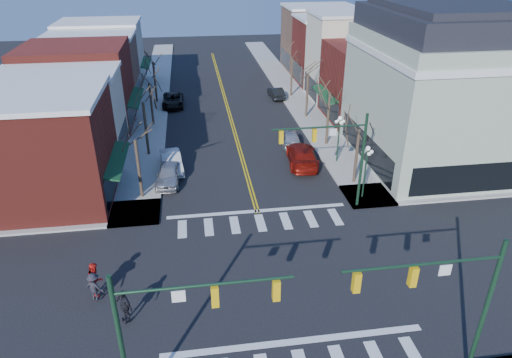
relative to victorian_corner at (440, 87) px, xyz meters
name	(u,v)px	position (x,y,z in m)	size (l,w,h in m)	color
ground	(277,281)	(-16.50, -14.50, -6.66)	(160.00, 160.00, 0.00)	black
sidewalk_left	(146,150)	(-25.25, 5.50, -6.58)	(3.50, 70.00, 0.15)	#9E9B93
sidewalk_right	(327,140)	(-7.75, 5.50, -6.58)	(3.50, 70.00, 0.15)	#9E9B93
bldg_left_brick_a	(36,151)	(-32.00, -2.75, -2.66)	(10.00, 8.50, 8.00)	maroon
bldg_left_stucco_a	(62,119)	(-32.00, 5.00, -2.91)	(10.00, 7.00, 7.50)	beige
bldg_left_brick_b	(79,88)	(-32.00, 13.00, -2.41)	(10.00, 9.00, 8.50)	maroon
bldg_left_tan	(93,71)	(-32.00, 21.25, -2.76)	(10.00, 7.50, 7.80)	#855F49
bldg_left_stucco_b	(103,56)	(-32.00, 29.00, -2.56)	(10.00, 8.00, 8.20)	beige
bldg_right_brick_a	(375,83)	(-1.00, 11.25, -2.66)	(10.00, 8.50, 8.00)	maroon
bldg_right_stucco	(352,58)	(-1.00, 19.00, -1.66)	(10.00, 7.00, 10.00)	beige
bldg_right_brick_b	(333,51)	(-1.00, 26.50, -2.41)	(10.00, 8.00, 8.50)	maroon
bldg_right_tan	(318,39)	(-1.00, 34.50, -2.16)	(10.00, 8.00, 9.00)	#855F49
victorian_corner	(440,87)	(0.00, 0.00, 0.00)	(12.25, 14.25, 13.30)	#A4B199
traffic_mast_near_left	(170,324)	(-22.05, -21.90, -1.95)	(6.60, 0.28, 7.20)	#14331E
traffic_mast_near_right	(449,295)	(-10.95, -21.90, -1.95)	(6.60, 0.28, 7.20)	#14331E
traffic_mast_far_right	(338,149)	(-10.95, -7.10, -1.95)	(6.60, 0.28, 7.20)	#14331E
lamppost_corner	(366,163)	(-8.30, -6.00, -3.70)	(0.36, 0.36, 4.33)	#14331E
lamppost_midblock	(339,131)	(-8.30, 0.50, -3.70)	(0.36, 0.36, 4.33)	#14331E
tree_left_a	(139,170)	(-24.90, -3.50, -4.28)	(0.24, 0.24, 4.76)	#382B21
tree_left_b	(146,130)	(-24.90, 4.50, -4.14)	(0.24, 0.24, 5.04)	#382B21
tree_left_c	(151,105)	(-24.90, 12.50, -4.38)	(0.24, 0.24, 4.55)	#382B21
tree_left_d	(155,83)	(-24.90, 20.50, -4.21)	(0.24, 0.24, 4.90)	#382B21
tree_right_a	(356,157)	(-8.10, -3.50, -4.35)	(0.24, 0.24, 4.62)	#382B21
tree_right_b	(328,120)	(-8.10, 4.50, -4.07)	(0.24, 0.24, 5.18)	#382B21
tree_right_c	(307,96)	(-8.10, 12.50, -4.24)	(0.24, 0.24, 4.83)	#382B21
tree_right_d	(292,77)	(-8.10, 20.50, -4.17)	(0.24, 0.24, 4.97)	#382B21
car_left_near	(169,174)	(-22.90, -1.24, -5.88)	(1.84, 4.58, 1.56)	#ABABAF
car_left_mid	(172,162)	(-22.73, 1.10, -5.89)	(1.62, 4.63, 1.53)	silver
car_left_far	(173,100)	(-22.90, 18.76, -5.93)	(2.43, 5.26, 1.46)	black
car_right_near	(302,155)	(-11.44, 0.62, -5.80)	(2.41, 5.92, 1.72)	maroon
car_right_mid	(290,137)	(-11.53, 5.07, -5.91)	(1.77, 4.39, 1.50)	#B5B5BA
car_right_far	(276,93)	(-10.10, 20.06, -5.98)	(1.44, 4.13, 1.36)	black
pedestrian_red_b	(96,278)	(-26.50, -14.19, -5.53)	(0.95, 0.74, 1.96)	red
pedestrian_dark_a	(124,306)	(-24.74, -16.58, -5.55)	(1.12, 0.47, 1.92)	black
pedestrian_dark_b	(94,287)	(-26.50, -14.75, -5.66)	(1.09, 0.63, 1.69)	black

